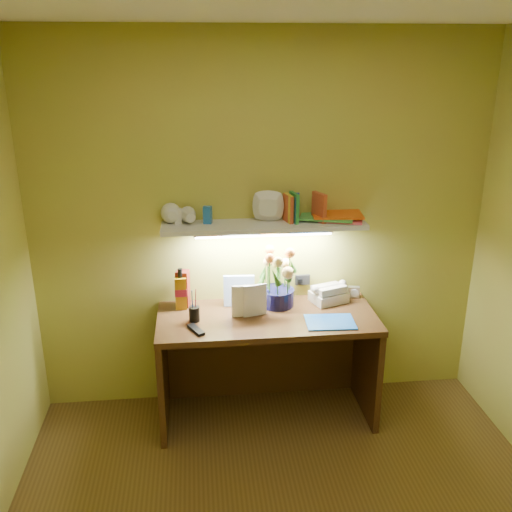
{
  "coord_description": "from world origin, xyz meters",
  "views": [
    {
      "loc": [
        -0.43,
        -2.07,
        2.34
      ],
      "look_at": [
        -0.06,
        1.35,
        1.1
      ],
      "focal_mm": 40.0,
      "sensor_mm": 36.0,
      "label": 1
    }
  ],
  "objects_px": {
    "desk_clock": "(354,292)",
    "whisky_bottle": "(181,289)",
    "flower_bouquet": "(277,277)",
    "telephone": "(329,292)",
    "desk": "(267,367)"
  },
  "relations": [
    {
      "from": "telephone",
      "to": "desk_clock",
      "type": "distance_m",
      "value": 0.2
    },
    {
      "from": "telephone",
      "to": "whisky_bottle",
      "type": "relative_size",
      "value": 0.82
    },
    {
      "from": "desk",
      "to": "flower_bouquet",
      "type": "distance_m",
      "value": 0.6
    },
    {
      "from": "desk_clock",
      "to": "whisky_bottle",
      "type": "relative_size",
      "value": 0.28
    },
    {
      "from": "desk",
      "to": "telephone",
      "type": "height_order",
      "value": "telephone"
    },
    {
      "from": "telephone",
      "to": "desk_clock",
      "type": "relative_size",
      "value": 2.93
    },
    {
      "from": "desk_clock",
      "to": "whisky_bottle",
      "type": "distance_m",
      "value": 1.18
    },
    {
      "from": "desk",
      "to": "telephone",
      "type": "relative_size",
      "value": 6.21
    },
    {
      "from": "flower_bouquet",
      "to": "whisky_bottle",
      "type": "bearing_deg",
      "value": 178.18
    },
    {
      "from": "flower_bouquet",
      "to": "telephone",
      "type": "relative_size",
      "value": 1.75
    },
    {
      "from": "telephone",
      "to": "flower_bouquet",
      "type": "bearing_deg",
      "value": 163.1
    },
    {
      "from": "flower_bouquet",
      "to": "telephone",
      "type": "bearing_deg",
      "value": 2.79
    },
    {
      "from": "desk",
      "to": "telephone",
      "type": "distance_m",
      "value": 0.65
    },
    {
      "from": "telephone",
      "to": "desk_clock",
      "type": "height_order",
      "value": "telephone"
    },
    {
      "from": "flower_bouquet",
      "to": "whisky_bottle",
      "type": "xyz_separation_m",
      "value": [
        -0.63,
        0.02,
        -0.06
      ]
    }
  ]
}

